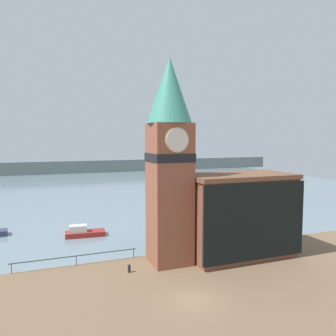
% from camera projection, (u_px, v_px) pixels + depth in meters
% --- Properties ---
extents(ground_plane, '(160.00, 160.00, 0.00)m').
position_uv_depth(ground_plane, '(194.00, 300.00, 27.76)').
color(ground_plane, brown).
extents(water, '(160.00, 120.00, 0.00)m').
position_uv_depth(water, '(87.00, 187.00, 94.46)').
color(water, gray).
rests_on(water, ground_plane).
extents(far_shoreline, '(180.00, 3.00, 5.00)m').
position_uv_depth(far_shoreline, '(75.00, 167.00, 131.48)').
color(far_shoreline, slate).
rests_on(far_shoreline, water).
extents(pier_railing, '(13.30, 0.08, 1.09)m').
position_uv_depth(pier_railing, '(76.00, 257.00, 35.23)').
color(pier_railing, '#333338').
rests_on(pier_railing, ground_plane).
extents(clock_tower, '(4.84, 4.84, 22.26)m').
position_uv_depth(clock_tower, '(170.00, 155.00, 35.30)').
color(clock_tower, brown).
rests_on(clock_tower, ground_plane).
extents(pier_building, '(12.61, 6.92, 9.60)m').
position_uv_depth(pier_building, '(239.00, 215.00, 38.17)').
color(pier_building, brown).
rests_on(pier_building, ground_plane).
extents(boat_near, '(5.58, 2.63, 1.60)m').
position_uv_depth(boat_near, '(83.00, 232.00, 45.95)').
color(boat_near, maroon).
rests_on(boat_near, water).
extents(mooring_bollard_near, '(0.31, 0.31, 0.84)m').
position_uv_depth(mooring_bollard_near, '(129.00, 268.00, 33.44)').
color(mooring_bollard_near, black).
rests_on(mooring_bollard_near, ground_plane).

